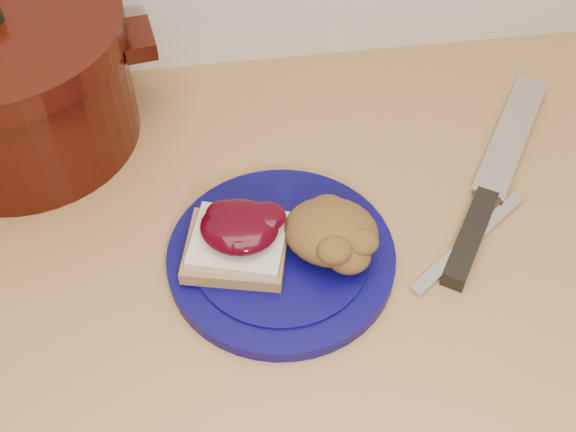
{
  "coord_description": "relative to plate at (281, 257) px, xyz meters",
  "views": [
    {
      "loc": [
        -0.07,
        1.01,
        1.52
      ],
      "look_at": [
        -0.0,
        1.48,
        0.95
      ],
      "focal_mm": 45.0,
      "sensor_mm": 36.0,
      "label": 1
    }
  ],
  "objects": [
    {
      "name": "chef_knife",
      "position": [
        0.23,
        0.04,
        0.0
      ],
      "size": [
        0.22,
        0.31,
        0.02
      ],
      "rotation": [
        0.0,
        0.0,
        0.99
      ],
      "color": "black",
      "rests_on": "wood_countertop"
    },
    {
      "name": "base_cabinet",
      "position": [
        0.01,
        0.04,
        -0.48
      ],
      "size": [
        4.0,
        0.6,
        0.86
      ],
      "primitive_type": "cube",
      "color": "beige",
      "rests_on": "floor"
    },
    {
      "name": "butter_knife",
      "position": [
        0.2,
        -0.0,
        -0.0
      ],
      "size": [
        0.16,
        0.12,
        0.0
      ],
      "primitive_type": "cube",
      "rotation": [
        0.0,
        0.0,
        0.63
      ],
      "color": "silver",
      "rests_on": "wood_countertop"
    },
    {
      "name": "sandwich",
      "position": [
        -0.04,
        0.0,
        0.03
      ],
      "size": [
        0.12,
        0.11,
        0.05
      ],
      "rotation": [
        0.0,
        0.0,
        -0.35
      ],
      "color": "olive",
      "rests_on": "plate"
    },
    {
      "name": "stuffing_mound",
      "position": [
        0.05,
        -0.0,
        0.04
      ],
      "size": [
        0.12,
        0.11,
        0.05
      ],
      "primitive_type": "ellipsoid",
      "rotation": [
        0.0,
        0.0,
        -0.35
      ],
      "color": "brown",
      "rests_on": "plate"
    },
    {
      "name": "plate",
      "position": [
        0.0,
        0.0,
        0.0
      ],
      "size": [
        0.31,
        0.31,
        0.02
      ],
      "primitive_type": "cylinder",
      "rotation": [
        0.0,
        0.0,
        -0.35
      ],
      "color": "#070444",
      "rests_on": "wood_countertop"
    },
    {
      "name": "dutch_oven",
      "position": [
        -0.28,
        0.24,
        0.08
      ],
      "size": [
        0.34,
        0.32,
        0.18
      ],
      "rotation": [
        0.0,
        0.0,
        0.15
      ],
      "color": "black",
      "rests_on": "wood_countertop"
    }
  ]
}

